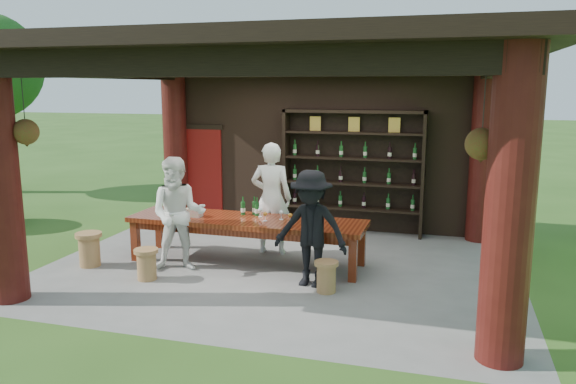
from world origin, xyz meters
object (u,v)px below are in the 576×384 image
(wine_shelf, at_px, (353,172))
(stool_far_left, at_px, (89,248))
(tasting_table, at_px, (247,225))
(stool_near_right, at_px, (326,276))
(guest_man, at_px, (311,229))
(napkin_basket, at_px, (194,212))
(stool_near_left, at_px, (147,263))
(guest_woman, at_px, (178,214))
(host, at_px, (271,198))

(wine_shelf, height_order, stool_far_left, wine_shelf)
(tasting_table, height_order, stool_near_right, tasting_table)
(stool_near_right, xyz_separation_m, guest_man, (-0.28, 0.21, 0.61))
(napkin_basket, bearing_deg, guest_man, -16.42)
(guest_man, distance_m, napkin_basket, 2.24)
(stool_near_left, height_order, stool_near_right, stool_near_left)
(stool_near_right, relative_size, guest_woman, 0.25)
(host, xyz_separation_m, napkin_basket, (-1.10, -0.78, -0.15))
(wine_shelf, bearing_deg, guest_man, -91.02)
(host, bearing_deg, stool_near_right, 123.02)
(stool_near_left, distance_m, stool_near_right, 2.72)
(stool_far_left, distance_m, guest_woman, 1.63)
(host, xyz_separation_m, guest_woman, (-1.11, -1.30, -0.07))
(stool_near_right, bearing_deg, napkin_basket, 160.85)
(guest_man, bearing_deg, stool_far_left, -171.25)
(guest_man, bearing_deg, stool_near_left, -162.74)
(tasting_table, relative_size, host, 2.02)
(stool_far_left, height_order, napkin_basket, napkin_basket)
(stool_near_right, distance_m, guest_woman, 2.55)
(stool_far_left, relative_size, napkin_basket, 2.13)
(wine_shelf, bearing_deg, stool_near_right, -86.24)
(guest_woman, bearing_deg, stool_far_left, 169.59)
(stool_near_left, xyz_separation_m, host, (1.38, 1.86, 0.72))
(host, bearing_deg, napkin_basket, 28.92)
(stool_far_left, xyz_separation_m, guest_woman, (1.49, 0.23, 0.61))
(host, relative_size, guest_man, 1.14)
(stool_far_left, relative_size, host, 0.29)
(tasting_table, relative_size, guest_woman, 2.17)
(stool_near_left, distance_m, stool_far_left, 1.27)
(wine_shelf, distance_m, guest_man, 3.21)
(tasting_table, distance_m, host, 0.78)
(stool_near_right, xyz_separation_m, napkin_basket, (-2.43, 0.84, 0.58))
(tasting_table, bearing_deg, stool_near_left, -134.58)
(tasting_table, xyz_separation_m, guest_woman, (-0.90, -0.63, 0.26))
(guest_woman, bearing_deg, wine_shelf, 34.94)
(guest_man, bearing_deg, host, 133.51)
(tasting_table, height_order, stool_far_left, tasting_table)
(tasting_table, distance_m, stool_near_left, 1.71)
(stool_near_right, bearing_deg, tasting_table, 148.33)
(stool_near_right, distance_m, napkin_basket, 2.64)
(host, height_order, guest_woman, host)
(tasting_table, bearing_deg, host, 72.43)
(stool_near_right, height_order, napkin_basket, napkin_basket)
(stool_near_left, relative_size, host, 0.25)
(guest_woman, distance_m, napkin_basket, 0.53)
(guest_man, bearing_deg, tasting_table, 156.44)
(stool_far_left, relative_size, guest_woman, 0.31)
(guest_woman, bearing_deg, stool_near_right, -26.76)
(stool_near_left, xyz_separation_m, guest_woman, (0.27, 0.56, 0.65))
(wine_shelf, relative_size, stool_near_right, 6.12)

